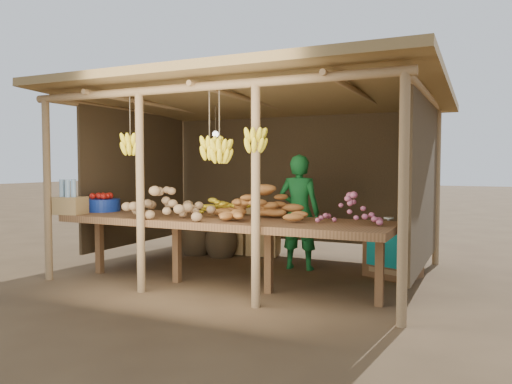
% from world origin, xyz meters
% --- Properties ---
extents(ground, '(60.00, 60.00, 0.00)m').
position_xyz_m(ground, '(0.00, 0.00, 0.00)').
color(ground, brown).
rests_on(ground, ground).
extents(stall_structure, '(4.70, 3.50, 2.43)m').
position_xyz_m(stall_structure, '(-0.01, -0.00, 1.92)').
color(stall_structure, '#9F7C52').
rests_on(stall_structure, ground).
extents(counter, '(3.90, 1.05, 0.80)m').
position_xyz_m(counter, '(0.00, -0.95, 0.74)').
color(counter, brown).
rests_on(counter, ground).
extents(potato_heap, '(1.15, 0.77, 0.37)m').
position_xyz_m(potato_heap, '(-0.56, -1.12, 0.99)').
color(potato_heap, '#99764F').
rests_on(potato_heap, counter).
extents(sweet_potato_heap, '(1.20, 0.78, 0.36)m').
position_xyz_m(sweet_potato_heap, '(0.49, -0.95, 0.98)').
color(sweet_potato_heap, '#A9662B').
rests_on(sweet_potato_heap, counter).
extents(onion_heap, '(0.70, 0.42, 0.35)m').
position_xyz_m(onion_heap, '(1.48, -0.88, 0.98)').
color(onion_heap, '#C9627F').
rests_on(onion_heap, counter).
extents(banana_pile, '(0.77, 0.60, 0.35)m').
position_xyz_m(banana_pile, '(-0.17, -0.50, 0.98)').
color(banana_pile, yellow).
rests_on(banana_pile, counter).
extents(tomato_basin, '(0.46, 0.46, 0.24)m').
position_xyz_m(tomato_basin, '(-1.82, -0.87, 0.90)').
color(tomato_basin, navy).
rests_on(tomato_basin, counter).
extents(bottle_box, '(0.38, 0.32, 0.43)m').
position_xyz_m(bottle_box, '(-1.89, -1.34, 0.96)').
color(bottle_box, '#A27E48').
rests_on(bottle_box, counter).
extents(vendor, '(0.58, 0.40, 1.54)m').
position_xyz_m(vendor, '(0.46, 0.38, 0.77)').
color(vendor, '#186F2C').
rests_on(vendor, ground).
extents(tarp_crate, '(0.80, 0.76, 0.77)m').
position_xyz_m(tarp_crate, '(1.69, 0.45, 0.31)').
color(tarp_crate, brown).
rests_on(tarp_crate, ground).
extents(carton_stack, '(1.01, 0.42, 0.74)m').
position_xyz_m(carton_stack, '(-0.53, 1.04, 0.33)').
color(carton_stack, '#A27E48').
rests_on(carton_stack, ground).
extents(burlap_sacks, '(0.96, 0.50, 0.68)m').
position_xyz_m(burlap_sacks, '(-1.15, 0.72, 0.30)').
color(burlap_sacks, '#4A3922').
rests_on(burlap_sacks, ground).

